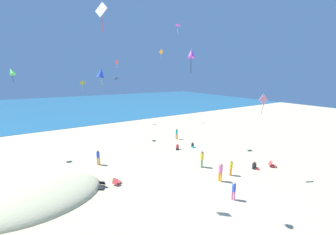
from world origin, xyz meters
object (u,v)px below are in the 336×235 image
object	(u,v)px
person_8	(220,171)
kite_blue	(101,73)
person_1	(255,166)
kite_purple	(191,53)
person_3	(177,133)
kite_orange	(161,52)
beach_chair_mid_beach	(272,164)
person_7	(202,158)
kite_magenta	(178,25)
beach_chair_far_right	(101,185)
kite_green	(11,71)
person_6	(193,145)
beach_chair_far_left	(116,182)
person_4	(98,156)
person_0	(177,147)
kite_white	(101,10)
kite_pink	(263,100)
person_2	(234,189)
kite_yellow	(82,83)
kite_red	(117,62)
kite_black	(115,79)
cooler_box	(79,193)
person_5	(231,167)

from	to	relation	value
person_8	kite_blue	size ratio (longest dim) A/B	1.84
person_1	kite_purple	xyz separation A→B (m)	(-9.27, -1.23, 10.08)
person_3	kite_orange	world-z (taller)	kite_orange
beach_chair_mid_beach	kite_orange	distance (m)	27.39
person_7	kite_magenta	xyz separation A→B (m)	(1.49, 6.83, 14.11)
beach_chair_far_right	person_3	xyz separation A→B (m)	(12.28, 7.19, 0.69)
kite_orange	kite_green	distance (m)	23.92
person_6	kite_purple	bearing A→B (deg)	-23.04
beach_chair_far_left	person_4	xyz separation A→B (m)	(-0.52, 4.65, 0.66)
beach_chair_far_left	person_0	world-z (taller)	person_0
beach_chair_far_left	beach_chair_far_right	size ratio (longest dim) A/B	1.02
beach_chair_far_left	kite_blue	size ratio (longest dim) A/B	0.91
person_1	kite_white	size ratio (longest dim) A/B	0.45
person_0	kite_blue	size ratio (longest dim) A/B	0.81
kite_pink	person_8	bearing A→B (deg)	163.90
kite_orange	kite_magenta	size ratio (longest dim) A/B	1.61
person_2	person_8	world-z (taller)	person_8
person_0	person_8	xyz separation A→B (m)	(-0.98, -8.19, 0.72)
person_8	kite_blue	world-z (taller)	kite_blue
kite_white	kite_yellow	bearing A→B (deg)	85.78
kite_red	kite_magenta	xyz separation A→B (m)	(2.70, -16.65, 3.40)
person_4	kite_white	world-z (taller)	kite_white
person_0	kite_white	world-z (taller)	kite_white
beach_chair_mid_beach	person_0	world-z (taller)	person_0
kite_green	kite_blue	bearing A→B (deg)	-69.52
person_3	kite_black	bearing A→B (deg)	90.01
cooler_box	person_8	distance (m)	11.73
person_0	kite_black	bearing A→B (deg)	-106.89
person_0	person_8	size ratio (longest dim) A/B	0.44
person_5	cooler_box	bearing A→B (deg)	53.54
person_8	kite_purple	bearing A→B (deg)	-176.01
cooler_box	kite_red	distance (m)	26.82
person_3	kite_green	xyz separation A→B (m)	(-18.39, 3.93, 8.64)
beach_chair_far_right	person_5	distance (m)	11.57
beach_chair_far_right	kite_red	size ratio (longest dim) A/B	0.50
person_8	person_4	bearing A→B (deg)	120.87
kite_red	person_4	bearing A→B (deg)	-113.71
beach_chair_mid_beach	kite_blue	xyz separation A→B (m)	(-16.06, 0.78, 8.97)
cooler_box	kite_black	bearing A→B (deg)	60.67
beach_chair_mid_beach	beach_chair_far_left	bearing A→B (deg)	-158.92
cooler_box	kite_green	bearing A→B (deg)	111.63
kite_yellow	kite_pink	xyz separation A→B (m)	(10.03, -32.79, -0.64)
beach_chair_far_right	kite_red	bearing A→B (deg)	-164.59
person_3	person_5	world-z (taller)	person_3
kite_orange	person_8	bearing A→B (deg)	-106.95
person_5	kite_blue	xyz separation A→B (m)	(-11.11, -0.24, 8.39)
kite_red	person_5	bearing A→B (deg)	-84.70
kite_purple	person_0	bearing A→B (deg)	59.72
person_7	kite_green	xyz separation A→B (m)	(-15.68, 12.60, 8.58)
person_8	kite_red	bearing A→B (deg)	78.89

